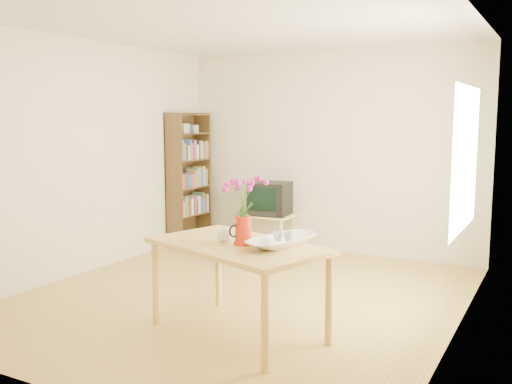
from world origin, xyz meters
The scene contains 11 objects.
room centered at (0.03, 0.00, 1.30)m, with size 4.50×4.50×4.50m.
table centered at (0.46, -0.85, 0.67)m, with size 1.60×1.20×0.75m.
tv_stand centered at (-0.70, 1.97, 0.39)m, with size 0.60×0.45×0.46m.
bookshelf centered at (-1.85, 1.75, 0.84)m, with size 0.28×0.70×1.80m.
pitcher centered at (0.51, -0.86, 0.85)m, with size 0.15×0.21×0.23m.
flowers centered at (0.51, -0.86, 1.15)m, with size 0.26×0.26×0.36m, color #B82B8D, non-canonical shape.
mug centered at (0.33, -0.85, 0.80)m, with size 0.12×0.12×0.09m, color white.
bowl centered at (0.81, -0.76, 0.96)m, with size 0.45×0.45×0.42m, color white.
teacup_a centered at (0.77, -0.76, 0.92)m, with size 0.07×0.07×0.06m, color white.
teacup_b centered at (0.85, -0.74, 0.92)m, with size 0.07×0.07×0.07m, color white.
television centered at (-0.70, 1.98, 0.68)m, with size 0.55×0.52×0.43m.
Camera 1 is at (2.71, -4.67, 1.75)m, focal length 40.00 mm.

